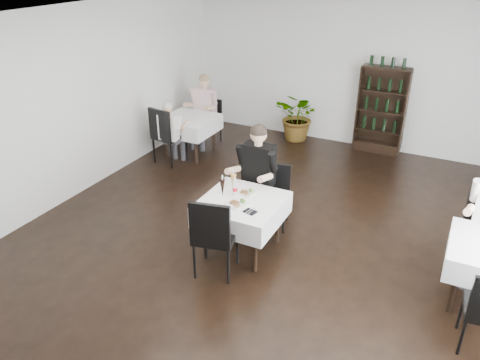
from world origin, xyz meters
The scene contains 18 objects.
room_shell centered at (0.00, 0.00, 1.50)m, with size 9.00×9.00×9.00m.
wine_shelf centered at (0.60, 4.31, 0.85)m, with size 0.90×0.28×1.75m.
main_table centered at (-0.30, 0.00, 0.62)m, with size 1.03×1.03×0.77m.
left_table centered at (-2.70, 2.50, 0.62)m, with size 0.98×0.98×0.77m.
potted_tree centered at (-1.04, 4.19, 0.52)m, with size 0.94×0.82×1.05m, color #245F20.
main_chair_far centered at (-0.18, 0.83, 0.53)m, with size 0.51×0.51×0.93m.
main_chair_near centered at (-0.36, -0.66, 0.63)m, with size 0.60×0.60×1.10m.
left_chair_far centered at (-2.64, 3.22, 0.52)m, with size 0.48×0.48×0.92m.
left_chair_near centered at (-2.85, 1.91, 0.63)m, with size 0.58×0.58×1.11m.
diner_main centered at (-0.39, 0.60, 0.92)m, with size 0.61×0.61×1.59m.
diner_left_far centered at (-2.69, 3.03, 0.86)m, with size 0.57×0.57×1.49m.
diner_left_near centered at (-2.74, 1.92, 0.73)m, with size 0.48×0.49×1.26m.
plate_far centered at (-0.32, 0.18, 0.79)m, with size 0.23×0.23×0.07m.
plate_near centered at (-0.29, -0.14, 0.79)m, with size 0.33×0.33×0.08m.
pilsner_dark centered at (-0.58, -0.02, 0.90)m, with size 0.07×0.07×0.31m.
pilsner_lager centered at (-0.49, 0.13, 0.91)m, with size 0.08×0.08×0.34m.
coke_bottle centered at (-0.44, 0.08, 0.88)m, with size 0.07×0.07×0.26m.
napkin_cutlery centered at (-0.07, -0.23, 0.78)m, with size 0.18×0.18×0.02m.
Camera 1 is at (2.08, -4.80, 3.74)m, focal length 35.00 mm.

